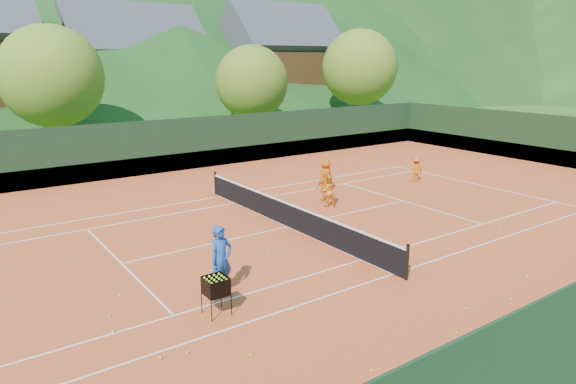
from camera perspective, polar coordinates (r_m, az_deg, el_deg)
ground at (r=19.74m, az=0.00°, el=-3.93°), size 400.00×400.00×0.00m
clay_court at (r=19.73m, az=0.00°, el=-3.90°), size 40.00×24.00×0.02m
coach at (r=14.10m, az=-7.44°, el=-7.50°), size 0.79×0.59×1.94m
student_a at (r=22.30m, az=4.50°, el=0.14°), size 0.84×0.76×1.41m
student_b at (r=23.12m, az=4.13°, el=0.57°), size 0.83×0.47×1.33m
student_c at (r=24.69m, az=4.24°, el=1.81°), size 0.88×0.68×1.62m
student_d at (r=27.48m, az=14.01°, el=2.42°), size 0.92×0.61×1.34m
tennis_ball_0 at (r=21.98m, az=11.20°, el=-2.12°), size 0.07×0.07×0.07m
tennis_ball_1 at (r=13.93m, az=-19.16°, el=-12.75°), size 0.07×0.07×0.07m
tennis_ball_2 at (r=18.09m, az=4.31°, el=-5.54°), size 0.07×0.07×0.07m
tennis_ball_3 at (r=16.00m, az=28.11°, el=-10.08°), size 0.07×0.07×0.07m
tennis_ball_4 at (r=13.45m, az=0.51°, el=-12.90°), size 0.07×0.07×0.07m
tennis_ball_5 at (r=11.93m, az=-11.13°, el=-17.09°), size 0.07×0.07×0.07m
tennis_ball_6 at (r=15.19m, az=23.58°, el=-10.85°), size 0.07×0.07×0.07m
tennis_ball_7 at (r=16.23m, az=5.08°, el=-7.97°), size 0.07×0.07×0.07m
tennis_ball_8 at (r=17.20m, az=-2.18°, el=-6.60°), size 0.07×0.07×0.07m
tennis_ball_9 at (r=16.11m, az=7.04°, el=-8.21°), size 0.07×0.07×0.07m
tennis_ball_10 at (r=13.14m, az=-18.83°, el=-14.46°), size 0.07×0.07×0.07m
tennis_ball_12 at (r=18.77m, az=11.29°, el=-5.04°), size 0.07×0.07×0.07m
tennis_ball_13 at (r=20.92m, az=22.52°, el=-3.85°), size 0.07×0.07×0.07m
tennis_ball_14 at (r=15.68m, az=-8.24°, el=-8.91°), size 0.07×0.07×0.07m
tennis_ball_15 at (r=11.87m, az=-13.97°, el=-17.43°), size 0.07×0.07×0.07m
tennis_ball_16 at (r=11.30m, az=9.30°, el=-18.97°), size 0.07×0.07×0.07m
tennis_ball_17 at (r=16.88m, az=25.04°, el=-8.46°), size 0.07×0.07×0.07m
tennis_ball_18 at (r=17.08m, az=8.61°, el=-6.91°), size 0.07×0.07×0.07m
tennis_ball_19 at (r=14.87m, az=-18.18°, el=-10.87°), size 0.07×0.07×0.07m
tennis_ball_20 at (r=20.54m, az=19.14°, el=-3.86°), size 0.07×0.07×0.07m
tennis_ball_21 at (r=11.66m, az=-4.19°, el=-17.62°), size 0.07×0.07×0.07m
tennis_ball_22 at (r=21.62m, az=10.69°, el=-2.38°), size 0.07×0.07×0.07m
tennis_ball_23 at (r=17.21m, az=-1.22°, el=-6.57°), size 0.07×0.07×0.07m
tennis_ball_24 at (r=13.04m, az=18.21°, el=-14.64°), size 0.07×0.07×0.07m
tennis_ball_26 at (r=18.36m, az=16.47°, el=-5.82°), size 0.07×0.07×0.07m
tennis_ball_27 at (r=14.25m, az=19.14°, el=-12.12°), size 0.07×0.07×0.07m
court_lines at (r=19.73m, az=0.00°, el=-3.86°), size 23.83×11.03×0.00m
tennis_net at (r=19.58m, az=0.00°, el=-2.48°), size 0.10×12.07×1.10m
perimeter_fence at (r=19.37m, az=0.00°, el=-0.37°), size 40.40×24.24×3.00m
ball_hopper at (r=13.10m, az=-8.03°, el=-10.38°), size 0.57×0.57×1.00m
chalet_mid at (r=52.10m, az=-16.76°, el=12.56°), size 12.65×8.82×11.45m
chalet_right at (r=54.78m, az=-0.98°, el=13.51°), size 11.50×8.82×11.91m
tree_b at (r=35.97m, az=-24.80°, el=11.56°), size 6.40×6.40×8.40m
tree_c at (r=40.14m, az=-4.03°, el=12.07°), size 5.60×5.60×7.35m
tree_d at (r=48.18m, az=7.95°, el=13.54°), size 6.80×6.80×8.93m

